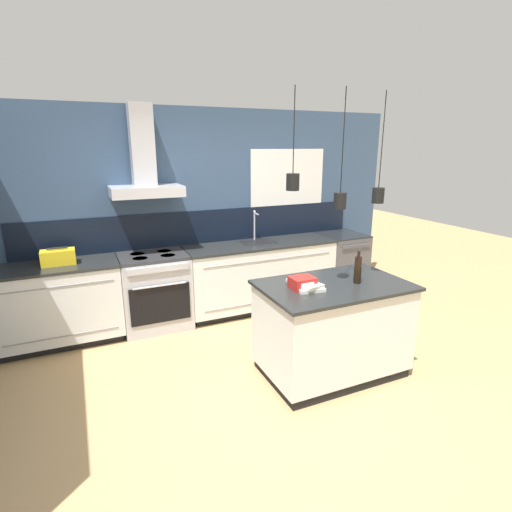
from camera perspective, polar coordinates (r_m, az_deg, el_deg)
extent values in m
plane|color=tan|center=(3.91, 1.89, -17.74)|extent=(16.00, 16.00, 0.00)
cube|color=#354C6B|center=(5.24, -7.89, 6.09)|extent=(5.60, 0.06, 2.60)
cube|color=black|center=(5.23, -7.69, 4.13)|extent=(4.42, 0.02, 0.43)
cube|color=white|center=(5.63, 4.55, 10.13)|extent=(1.12, 0.01, 0.96)
cube|color=black|center=(5.64, 4.51, 10.13)|extent=(1.04, 0.01, 0.88)
cube|color=#B5B5BA|center=(4.78, -15.35, 8.92)|extent=(0.80, 0.46, 0.12)
cube|color=#B5B5BA|center=(4.85, -15.98, 15.01)|extent=(0.26, 0.20, 0.90)
cylinder|color=black|center=(3.36, 5.48, 17.44)|extent=(0.01, 0.01, 0.68)
cylinder|color=black|center=(3.38, 5.30, 10.48)|extent=(0.11, 0.11, 0.14)
sphere|color=#F9D18C|center=(3.38, 5.30, 10.48)|extent=(0.06, 0.06, 0.06)
cylinder|color=black|center=(3.50, 12.36, 15.75)|extent=(0.01, 0.01, 0.84)
cylinder|color=black|center=(3.52, 11.90, 7.74)|extent=(0.11, 0.11, 0.14)
sphere|color=#F9D18C|center=(3.52, 11.90, 7.74)|extent=(0.06, 0.06, 0.06)
cylinder|color=black|center=(3.82, 17.62, 15.47)|extent=(0.01, 0.01, 0.83)
cylinder|color=black|center=(3.85, 17.04, 8.28)|extent=(0.11, 0.11, 0.14)
sphere|color=#F9D18C|center=(3.85, 17.04, 8.28)|extent=(0.06, 0.06, 0.06)
cube|color=black|center=(5.10, -25.55, -10.39)|extent=(1.22, 0.56, 0.09)
cube|color=silver|center=(4.91, -26.14, -5.89)|extent=(1.25, 0.62, 0.79)
cube|color=gray|center=(4.53, -26.62, -3.99)|extent=(1.10, 0.01, 0.01)
cube|color=gray|center=(4.72, -25.81, -10.31)|extent=(1.10, 0.01, 0.01)
cube|color=#232626|center=(4.79, -26.72, -1.30)|extent=(1.28, 0.64, 0.03)
cube|color=black|center=(5.53, 0.43, -6.78)|extent=(1.93, 0.56, 0.09)
cube|color=silver|center=(5.36, 0.57, -2.53)|extent=(1.99, 0.62, 0.79)
cube|color=gray|center=(5.00, 2.10, -0.55)|extent=(1.75, 0.01, 0.01)
cube|color=gray|center=(5.18, 2.04, -6.40)|extent=(1.75, 0.01, 0.01)
cube|color=#232626|center=(5.24, 0.59, 1.73)|extent=(2.02, 0.64, 0.03)
cube|color=#262628|center=(5.28, 0.36, 1.96)|extent=(0.48, 0.34, 0.01)
cylinder|color=#B5B5BA|center=(5.36, -0.22, 4.31)|extent=(0.02, 0.02, 0.39)
sphere|color=#B5B5BA|center=(5.32, -0.22, 6.35)|extent=(0.03, 0.03, 0.03)
cylinder|color=#B5B5BA|center=(5.27, 0.05, 6.04)|extent=(0.02, 0.12, 0.02)
cube|color=#B5B5BA|center=(4.98, -14.22, -5.06)|extent=(0.79, 0.62, 0.87)
cube|color=black|center=(4.70, -13.47, -6.72)|extent=(0.68, 0.02, 0.44)
cylinder|color=#B5B5BA|center=(4.60, -13.59, -4.16)|extent=(0.59, 0.02, 0.02)
cube|color=#B5B5BA|center=(4.56, -13.79, -1.84)|extent=(0.68, 0.02, 0.07)
cube|color=#2D2D30|center=(4.84, -14.57, 0.00)|extent=(0.79, 0.60, 0.04)
cylinder|color=black|center=(4.92, -16.61, 0.30)|extent=(0.17, 0.17, 0.00)
cylinder|color=black|center=(4.97, -13.02, 0.70)|extent=(0.17, 0.17, 0.00)
cylinder|color=black|center=(4.71, -16.23, -0.33)|extent=(0.17, 0.17, 0.00)
cylinder|color=black|center=(4.76, -12.49, 0.10)|extent=(0.17, 0.17, 0.00)
cube|color=#4C4C51|center=(6.01, 11.94, -1.25)|extent=(0.61, 0.62, 0.89)
cube|color=black|center=(5.90, 12.18, 2.98)|extent=(0.61, 0.62, 0.02)
cylinder|color=#4C4C51|center=(5.66, 14.12, 1.51)|extent=(0.46, 0.02, 0.02)
cube|color=black|center=(4.13, 10.50, -15.32)|extent=(1.27, 0.79, 0.09)
cube|color=silver|center=(3.92, 10.82, -9.79)|extent=(1.32, 0.82, 0.79)
cube|color=#232626|center=(3.77, 11.13, -4.14)|extent=(1.37, 0.87, 0.03)
cylinder|color=black|center=(3.80, 14.33, -1.96)|extent=(0.07, 0.07, 0.25)
cylinder|color=black|center=(3.75, 14.48, 0.26)|extent=(0.03, 0.03, 0.06)
cylinder|color=#262628|center=(3.75, 14.52, 0.73)|extent=(0.03, 0.03, 0.01)
cube|color=silver|center=(3.62, 7.33, -4.31)|extent=(0.28, 0.33, 0.03)
cube|color=beige|center=(3.61, 7.00, -3.86)|extent=(0.24, 0.35, 0.03)
cube|color=red|center=(3.59, 6.63, -3.81)|extent=(0.21, 0.18, 0.10)
cube|color=white|center=(3.52, 7.39, -4.25)|extent=(0.13, 0.01, 0.05)
cube|color=gold|center=(4.76, -26.41, -0.16)|extent=(0.34, 0.18, 0.16)
cylinder|color=black|center=(4.74, -26.55, 1.01)|extent=(0.20, 0.02, 0.02)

